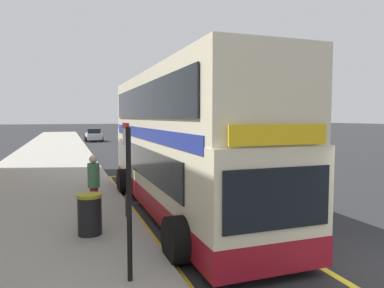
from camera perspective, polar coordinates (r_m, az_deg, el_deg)
The scene contains 9 objects.
ground_plane at distance 37.33m, azimuth -10.45°, elevation -0.39°, with size 260.00×260.00×0.00m, color #28282B.
pavement_near at distance 36.87m, azimuth -21.25°, elevation -0.56°, with size 6.00×76.00×0.14m, color #A39E93.
double_decker_bus at distance 11.39m, azimuth -1.87°, elevation -0.49°, with size 3.17×11.18×4.40m.
bus_bay_markings at distance 11.83m, azimuth -2.40°, elevation -10.45°, with size 2.93×14.76×0.01m.
bus_stop_sign at distance 6.37m, azimuth -10.21°, elevation -7.11°, with size 0.09×0.51×2.78m.
parked_car_black_across at distance 34.05m, azimuth -0.73°, elevation 0.58°, with size 2.09×4.20×1.62m.
parked_car_silver_kerbside at distance 46.09m, azimuth -15.52°, elevation 1.40°, with size 2.09×4.20×1.62m.
pedestrian_waiting_near_sign at distance 10.64m, azimuth -15.50°, elevation -6.09°, with size 0.34×0.34×1.80m.
litter_bin at distance 9.21m, azimuth -16.10°, elevation -10.77°, with size 0.60×0.60×1.01m.
Camera 1 is at (-5.92, -4.74, 3.02)m, focal length 33.21 mm.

